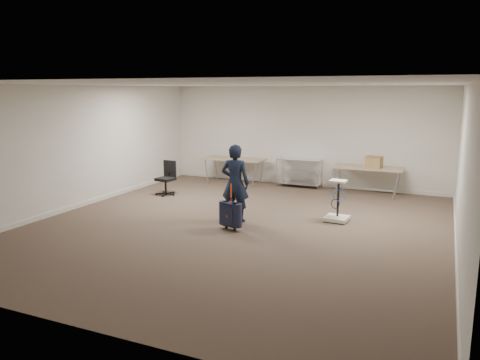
% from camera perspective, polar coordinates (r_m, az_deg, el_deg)
% --- Properties ---
extents(ground, '(9.00, 9.00, 0.00)m').
position_cam_1_polar(ground, '(9.47, -0.20, -5.58)').
color(ground, '#423128').
rests_on(ground, ground).
extents(room_shell, '(8.00, 9.00, 9.00)m').
position_cam_1_polar(room_shell, '(10.68, 2.83, -3.39)').
color(room_shell, beige).
rests_on(room_shell, ground).
extents(folding_table_left, '(1.80, 0.75, 0.73)m').
position_cam_1_polar(folding_table_left, '(13.61, -0.72, 2.43)').
color(folding_table_left, '#99815D').
rests_on(folding_table_left, ground).
extents(folding_table_right, '(1.80, 0.75, 0.73)m').
position_cam_1_polar(folding_table_right, '(12.53, 15.29, 1.30)').
color(folding_table_right, '#99815D').
rests_on(folding_table_right, ground).
extents(wire_shelf, '(1.22, 0.47, 0.80)m').
position_cam_1_polar(wire_shelf, '(13.22, 7.25, 1.05)').
color(wire_shelf, silver).
rests_on(wire_shelf, ground).
extents(person, '(0.63, 0.46, 1.61)m').
position_cam_1_polar(person, '(9.61, -0.59, -0.38)').
color(person, black).
rests_on(person, ground).
extents(suitcase, '(0.38, 0.27, 0.92)m').
position_cam_1_polar(suitcase, '(9.11, -1.16, -4.20)').
color(suitcase, '#151D30').
rests_on(suitcase, ground).
extents(office_chair, '(0.53, 0.53, 0.88)m').
position_cam_1_polar(office_chair, '(12.30, -8.95, -0.56)').
color(office_chair, black).
rests_on(office_chair, ground).
extents(equipment_cart, '(0.51, 0.51, 0.87)m').
position_cam_1_polar(equipment_cart, '(9.94, 11.74, -3.64)').
color(equipment_cart, beige).
rests_on(equipment_cart, ground).
extents(cardboard_box, '(0.43, 0.35, 0.29)m').
position_cam_1_polar(cardboard_box, '(12.44, 16.01, 2.13)').
color(cardboard_box, '#9A6347').
rests_on(cardboard_box, folding_table_right).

